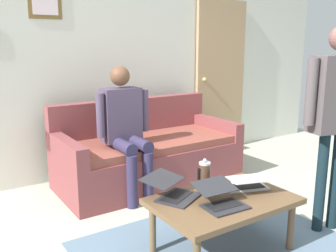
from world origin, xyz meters
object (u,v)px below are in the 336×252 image
coffee_table (223,204)px  person_seated (125,124)px  couch (147,155)px  person_standing (336,104)px  laptop_left (247,184)px  interior_door (220,78)px  laptop_center (173,191)px  french_press (204,175)px  laptop_right (221,199)px

coffee_table → person_seated: 1.35m
couch → person_standing: 2.00m
couch → coffee_table: bearing=80.4°
coffee_table → person_seated: person_seated is taller
laptop_left → interior_door: bearing=-126.2°
interior_door → laptop_center: bearing=42.2°
interior_door → coffee_table: size_ratio=2.04×
person_standing → french_press: bearing=-24.8°
laptop_right → french_press: 0.32m
interior_door → french_press: (1.74, 1.84, -0.51)m
laptop_right → person_standing: (-1.02, 0.13, 0.59)m
coffee_table → person_standing: (-0.93, 0.21, 0.67)m
laptop_center → coffee_table: bearing=142.4°
laptop_right → french_press: size_ratio=1.46×
french_press → person_standing: person_standing is taller
interior_door → laptop_center: interior_door is taller
laptop_left → coffee_table: bearing=8.2°
couch → laptop_center: 1.42m
coffee_table → laptop_center: bearing=-37.6°
couch → coffee_table: size_ratio=1.91×
french_press → person_seated: 1.11m
coffee_table → laptop_left: laptop_left is taller
laptop_right → person_seated: (0.02, -1.38, 0.28)m
coffee_table → french_press: french_press is taller
laptop_center → person_seated: 1.13m
laptop_left → laptop_center: size_ratio=0.90×
interior_door → french_press: size_ratio=8.58×
interior_door → laptop_center: (2.03, 1.84, -0.57)m
french_press → person_standing: 1.15m
interior_door → laptop_right: (1.84, 2.14, -0.57)m
interior_door → couch: bearing=19.8°
laptop_center → laptop_right: (-0.20, 0.30, -0.00)m
coffee_table → french_press: size_ratio=4.21×
coffee_table → laptop_center: laptop_center is taller
laptop_left → laptop_center: 0.58m
laptop_right → couch: bearing=-102.2°
coffee_table → laptop_left: (-0.27, -0.04, 0.09)m
interior_door → person_seated: interior_door is taller
interior_door → person_standing: size_ratio=1.27×
interior_door → laptop_left: interior_door is taller
couch → laptop_center: couch is taller
interior_door → couch: size_ratio=1.07×
interior_door → couch: (1.49, 0.54, -0.72)m
person_seated → laptop_right: bearing=91.0°
coffee_table → person_seated: size_ratio=0.79×
couch → laptop_center: (0.54, 1.31, 0.15)m
laptop_center → person_standing: person_standing is taller
laptop_center → person_seated: size_ratio=0.36×
french_press → person_seated: size_ratio=0.19×
interior_door → french_press: interior_door is taller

